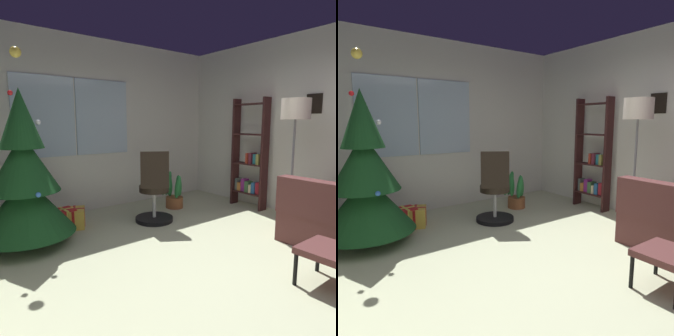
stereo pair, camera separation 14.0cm
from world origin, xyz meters
The scene contains 11 objects.
ground_plane centered at (0.00, 0.00, -0.05)m, with size 4.64×6.01×0.10m, color beige.
wall_back_with_windows centered at (-0.02, 3.05, 1.41)m, with size 4.64×0.12×2.80m.
footstool centered at (0.55, -0.57, 0.31)m, with size 0.48×0.45×0.36m.
holiday_tree centered at (-1.34, 2.04, 0.77)m, with size 1.10×1.10×2.28m.
gift_box_red centered at (-0.81, 2.36, 0.14)m, with size 0.28×0.30×0.28m.
gift_box_green centered at (-0.97, 2.53, 0.07)m, with size 0.35×0.35×0.15m.
gift_box_gold centered at (-0.68, 2.34, 0.13)m, with size 0.40×0.42×0.27m.
office_chair centered at (0.34, 1.82, 0.42)m, with size 0.58×0.59×1.06m.
bookshelf centered at (2.11, 1.49, 0.81)m, with size 0.18×0.64×1.86m.
floor_lamp centered at (1.77, 0.53, 1.52)m, with size 0.38×0.38×1.78m.
potted_plant centered at (1.04, 2.27, 0.26)m, with size 0.34×0.48×0.64m.
Camera 1 is at (-2.13, -1.68, 1.46)m, focal length 32.21 mm.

